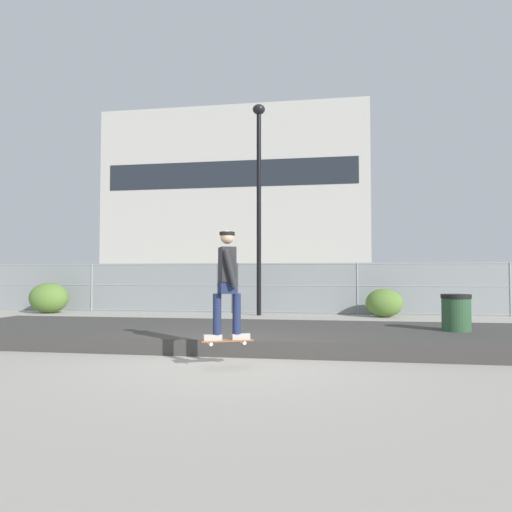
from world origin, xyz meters
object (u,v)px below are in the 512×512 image
Objects in this scene: street_lamp at (259,185)px; trash_bin at (456,320)px; skater at (227,278)px; shrub_center at (384,303)px; skateboard at (227,341)px; parked_car_near at (210,288)px; shrub_left at (49,298)px.

trash_bin is at bearing -51.24° from street_lamp.
shrub_center is at bearing 69.74° from skater.
skateboard is 0.48× the size of skater.
street_lamp reaches higher than skater.
street_lamp is at bearing -50.12° from parked_car_near.
trash_bin is (5.00, -6.22, -4.08)m from street_lamp.
shrub_center is (3.35, 9.08, -0.90)m from skater.
skateboard is at bearing -45.29° from shrub_left.
shrub_left is at bearing -177.85° from street_lamp.
street_lamp is 7.27× the size of trash_bin.
parked_car_near is 7.49m from shrub_center.
trash_bin is at bearing -24.80° from shrub_left.
parked_car_near is 11.97m from trash_bin.
shrub_left reaches higher than shrub_center.
shrub_center is (3.35, 9.08, 0.07)m from skateboard.
parked_car_near is 6.26m from shrub_left.
street_lamp is (-0.90, 9.12, 3.22)m from skater.
street_lamp reaches higher than skateboard.
skater reaches higher than trash_bin.
skateboard is 0.56× the size of shrub_left.
skateboard is at bearing -110.26° from shrub_center.
skater reaches higher than skateboard.
shrub_left is at bearing 134.71° from skateboard.
shrub_left is (-5.28, -3.35, -0.28)m from parked_car_near.
trash_bin is at bearing 35.31° from skateboard.
skateboard is 0.11× the size of street_lamp.
skater is at bearing -144.69° from trash_bin.
street_lamp is 8.96m from trash_bin.
skater reaches higher than shrub_center.
shrub_center is at bearing 69.74° from skateboard.
skater is (-0.00, -0.00, 0.97)m from skateboard.
skateboard is 0.79× the size of trash_bin.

